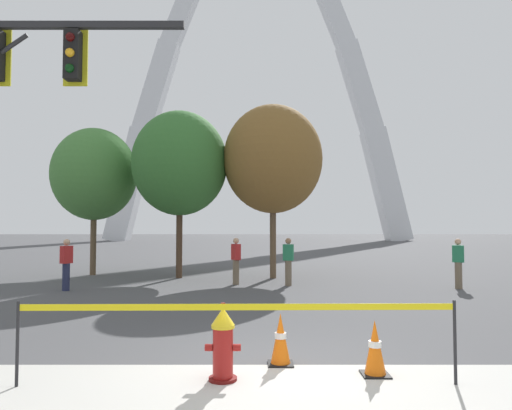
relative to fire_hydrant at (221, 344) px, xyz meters
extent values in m
plane|color=#474749|center=(0.68, 0.37, -0.47)|extent=(240.00, 240.00, 0.00)
cylinder|color=#5E0F0D|center=(0.00, -0.01, -0.44)|extent=(0.36, 0.36, 0.05)
cylinder|color=maroon|center=(0.00, -0.01, -0.11)|extent=(0.26, 0.26, 0.62)
cylinder|color=gold|center=(0.00, -0.01, 0.22)|extent=(0.30, 0.30, 0.04)
cone|color=gold|center=(0.00, -0.01, 0.35)|extent=(0.30, 0.30, 0.22)
cylinder|color=#5E0F0D|center=(0.00, -0.01, 0.49)|extent=(0.06, 0.06, 0.06)
cylinder|color=maroon|center=(-0.18, -0.01, -0.04)|extent=(0.10, 0.09, 0.09)
cylinder|color=maroon|center=(0.18, -0.01, -0.04)|extent=(0.10, 0.09, 0.09)
cylinder|color=maroon|center=(0.00, 0.19, -0.14)|extent=(0.13, 0.14, 0.13)
cylinder|color=#5E0F0D|center=(0.00, 0.27, -0.14)|extent=(0.15, 0.03, 0.15)
cylinder|color=#232326|center=(-2.51, -0.24, 0.06)|extent=(0.04, 0.04, 1.05)
cylinder|color=#232326|center=(2.90, -0.17, 0.06)|extent=(0.04, 0.04, 1.05)
cube|color=yellow|center=(0.20, -0.21, 0.50)|extent=(5.42, 0.08, 0.08)
cube|color=black|center=(2.00, 0.20, -0.45)|extent=(0.36, 0.36, 0.03)
cone|color=orange|center=(2.00, 0.20, -0.09)|extent=(0.28, 0.28, 0.70)
cylinder|color=white|center=(2.00, 0.20, -0.05)|extent=(0.17, 0.17, 0.08)
cube|color=black|center=(0.77, 0.69, -0.45)|extent=(0.36, 0.36, 0.03)
cone|color=orange|center=(0.77, 0.69, -0.09)|extent=(0.28, 0.28, 0.70)
cylinder|color=white|center=(0.77, 0.69, -0.05)|extent=(0.17, 0.17, 0.08)
cube|color=#232326|center=(-3.27, 2.22, 5.13)|extent=(4.80, 0.12, 0.12)
cube|color=black|center=(-2.87, 2.22, 4.58)|extent=(0.26, 0.24, 0.90)
cube|color=gold|center=(-2.87, 2.36, 4.58)|extent=(0.44, 0.03, 1.04)
sphere|color=#360606|center=(-2.87, 2.09, 4.86)|extent=(0.16, 0.16, 0.16)
sphere|color=orange|center=(-2.87, 2.09, 4.58)|extent=(0.16, 0.16, 0.16)
sphere|color=black|center=(-2.87, 2.09, 4.30)|extent=(0.16, 0.16, 0.16)
cube|color=silver|center=(-17.74, 61.32, 7.45)|extent=(6.80, 3.18, 16.64)
cube|color=silver|center=(-14.06, 61.32, 21.69)|extent=(6.44, 2.84, 13.55)
cube|color=silver|center=(-10.37, 61.32, 32.77)|extent=(6.06, 2.51, 10.50)
cube|color=silver|center=(11.74, 61.32, 32.77)|extent=(6.06, 2.51, 10.50)
cube|color=silver|center=(15.42, 61.32, 21.69)|extent=(6.44, 2.84, 13.55)
cube|color=silver|center=(19.10, 61.32, 7.45)|extent=(6.80, 3.18, 16.64)
cylinder|color=brown|center=(-6.27, 13.28, 0.83)|extent=(0.24, 0.24, 2.59)
ellipsoid|color=#427A38|center=(-6.27, 13.28, 3.68)|extent=(3.46, 3.46, 3.81)
cylinder|color=#473323|center=(-2.55, 12.13, 0.92)|extent=(0.24, 0.24, 2.78)
ellipsoid|color=#336B2D|center=(-2.55, 12.13, 3.98)|extent=(3.71, 3.71, 4.08)
cylinder|color=brown|center=(1.08, 12.05, 0.97)|extent=(0.24, 0.24, 2.88)
ellipsoid|color=brown|center=(1.08, 12.05, 4.13)|extent=(3.83, 3.83, 4.22)
cylinder|color=#232847|center=(-5.44, 8.49, -0.05)|extent=(0.22, 0.22, 0.84)
cube|color=#B22323|center=(-5.44, 8.49, 0.64)|extent=(0.34, 0.39, 0.54)
sphere|color=tan|center=(-5.44, 8.49, 1.02)|extent=(0.20, 0.20, 0.20)
cylinder|color=brown|center=(1.51, 9.75, -0.05)|extent=(0.22, 0.22, 0.84)
cube|color=#23754C|center=(1.51, 9.75, 0.64)|extent=(0.38, 0.29, 0.54)
sphere|color=#936B4C|center=(1.51, 9.75, 1.02)|extent=(0.20, 0.20, 0.20)
cylinder|color=brown|center=(6.86, 8.93, -0.05)|extent=(0.22, 0.22, 0.84)
cube|color=#23754C|center=(6.86, 8.93, 0.64)|extent=(0.39, 0.34, 0.54)
sphere|color=tan|center=(6.86, 8.93, 1.02)|extent=(0.20, 0.20, 0.20)
cylinder|color=brown|center=(-0.26, 10.04, -0.05)|extent=(0.22, 0.22, 0.84)
cube|color=#B22323|center=(-0.26, 10.04, 0.64)|extent=(0.35, 0.39, 0.54)
sphere|color=tan|center=(-0.26, 10.04, 1.02)|extent=(0.20, 0.20, 0.20)
camera|label=1|loc=(0.42, -6.10, 1.50)|focal=33.03mm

